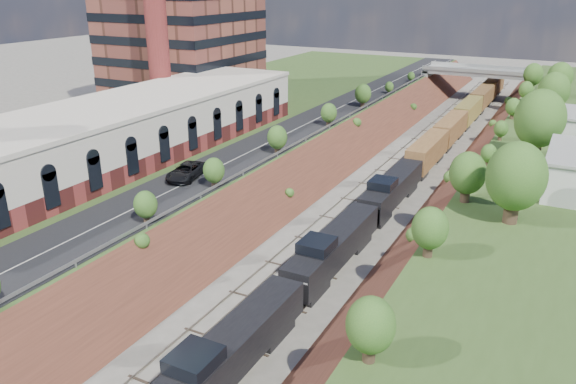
% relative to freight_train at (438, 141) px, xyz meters
% --- Properties ---
extents(platform_left, '(44.00, 180.00, 5.00)m').
position_rel_freight_train_xyz_m(platform_left, '(-35.60, -13.81, 0.06)').
color(platform_left, '#395322').
rests_on(platform_left, ground).
extents(embankment_left, '(10.00, 180.00, 10.00)m').
position_rel_freight_train_xyz_m(embankment_left, '(-13.60, -13.81, -2.44)').
color(embankment_left, brown).
rests_on(embankment_left, ground).
extents(embankment_right, '(10.00, 180.00, 10.00)m').
position_rel_freight_train_xyz_m(embankment_right, '(8.40, -13.81, -2.44)').
color(embankment_right, brown).
rests_on(embankment_right, ground).
extents(rail_left_track, '(1.58, 180.00, 0.18)m').
position_rel_freight_train_xyz_m(rail_left_track, '(-5.20, -13.81, -2.35)').
color(rail_left_track, gray).
rests_on(rail_left_track, ground).
extents(rail_right_track, '(1.58, 180.00, 0.18)m').
position_rel_freight_train_xyz_m(rail_right_track, '(0.00, -13.81, -2.35)').
color(rail_right_track, gray).
rests_on(rail_right_track, ground).
extents(road, '(8.00, 180.00, 0.10)m').
position_rel_freight_train_xyz_m(road, '(-18.10, -13.81, 2.61)').
color(road, black).
rests_on(road, platform_left).
extents(guardrail, '(0.10, 171.00, 0.70)m').
position_rel_freight_train_xyz_m(guardrail, '(-14.00, -14.01, 3.11)').
color(guardrail, '#99999E').
rests_on(guardrail, platform_left).
extents(commercial_building, '(14.30, 62.30, 7.00)m').
position_rel_freight_train_xyz_m(commercial_building, '(-30.60, -35.81, 6.07)').
color(commercial_building, maroon).
rests_on(commercial_building, platform_left).
extents(overpass, '(24.50, 8.30, 7.40)m').
position_rel_freight_train_xyz_m(overpass, '(-2.60, 48.19, 2.48)').
color(overpass, gray).
rests_on(overpass, ground).
extents(tree_right_large, '(5.25, 5.25, 7.61)m').
position_rel_freight_train_xyz_m(tree_right_large, '(14.40, -33.81, 6.94)').
color(tree_right_large, '#473323').
rests_on(tree_right_large, platform_right).
extents(tree_left_crest, '(2.45, 2.45, 3.55)m').
position_rel_freight_train_xyz_m(tree_left_crest, '(-14.40, -53.81, 4.60)').
color(tree_left_crest, '#473323').
rests_on(tree_left_crest, platform_left).
extents(freight_train, '(2.80, 128.33, 4.55)m').
position_rel_freight_train_xyz_m(freight_train, '(0.00, 0.00, 0.00)').
color(freight_train, black).
rests_on(freight_train, ground).
extents(suv, '(3.79, 6.38, 1.66)m').
position_rel_freight_train_xyz_m(suv, '(-18.95, -37.89, 3.49)').
color(suv, black).
rests_on(suv, road).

